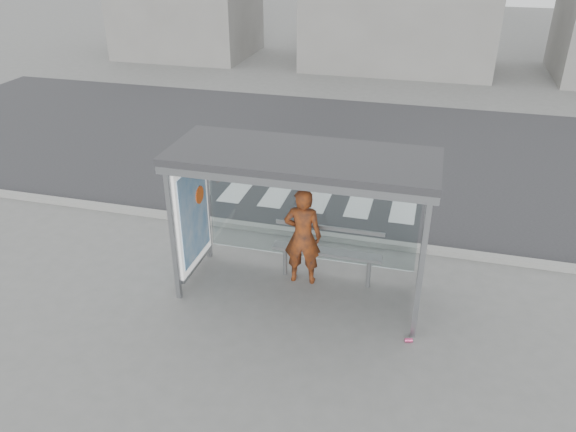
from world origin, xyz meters
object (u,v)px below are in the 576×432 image
object	(u,v)px
bus_shelter	(281,186)
person	(303,236)
bench	(327,251)
soda_can	(409,340)

from	to	relation	value
bus_shelter	person	distance (m)	1.15
bench	soda_can	bearing A→B (deg)	-40.53
person	soda_can	size ratio (longest dim) A/B	15.39
soda_can	bench	bearing A→B (deg)	139.47
person	bus_shelter	bearing A→B (deg)	39.97
bus_shelter	person	size ratio (longest dim) A/B	2.31
person	soda_can	world-z (taller)	person
bus_shelter	person	world-z (taller)	bus_shelter
person	soda_can	distance (m)	2.52
bus_shelter	soda_can	world-z (taller)	bus_shelter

